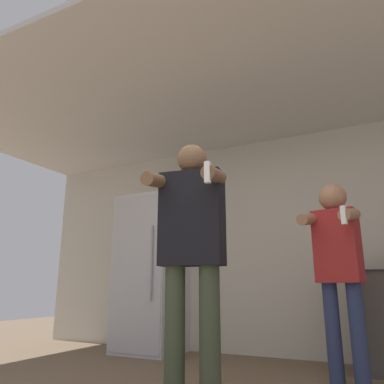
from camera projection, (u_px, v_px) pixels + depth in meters
The scene contains 6 objects.
wall_back at pixel (283, 241), 4.39m from camera, with size 7.00×0.06×2.55m.
ceiling_slab at pixel (241, 89), 3.55m from camera, with size 7.00×3.13×0.05m.
refrigerator at pixel (152, 272), 4.65m from camera, with size 0.73×0.73×1.87m.
bottle_tall_gin at pixel (358, 258), 3.74m from camera, with size 0.06×0.06×0.35m.
person_woman_foreground at pixel (192, 245), 2.62m from camera, with size 0.56×0.48×1.79m.
person_man_side at pixel (338, 260), 3.03m from camera, with size 0.47×0.48×1.60m.
Camera 1 is at (1.01, -1.76, 0.75)m, focal length 35.00 mm.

